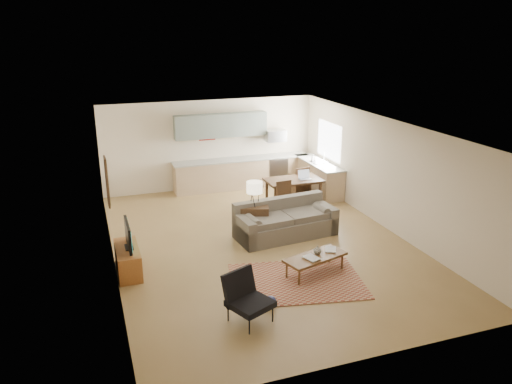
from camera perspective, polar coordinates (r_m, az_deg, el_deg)
name	(u,v)px	position (r m, az deg, el deg)	size (l,w,h in m)	color
room	(260,187)	(11.07, 0.51, 0.52)	(9.00, 9.00, 9.00)	olive
kitchen_counter_back	(242,173)	(15.40, -1.60, 2.20)	(4.26, 0.64, 0.92)	tan
kitchen_counter_right	(318,177)	(15.08, 7.15, 1.72)	(0.64, 2.26, 0.92)	tan
kitchen_range	(275,170)	(15.75, 2.21, 2.53)	(0.62, 0.62, 0.90)	#A5A8AD
kitchen_microwave	(275,136)	(15.51, 2.24, 6.47)	(0.62, 0.40, 0.35)	#A5A8AD
upper_cabinets	(221,125)	(15.03, -4.03, 7.60)	(2.80, 0.34, 0.70)	slate
window_right	(329,141)	(14.94, 8.35, 5.83)	(0.02, 1.40, 1.05)	white
wall_art_left	(107,182)	(11.29, -16.63, 1.14)	(0.06, 0.42, 1.10)	olive
triptych	(207,132)	(15.10, -5.63, 6.84)	(1.70, 0.04, 0.50)	beige
rug	(297,281)	(9.95, 4.66, -10.10)	(2.54, 1.76, 0.02)	brown
sofa	(286,219)	(11.79, 3.43, -3.13)	(2.47, 1.07, 0.86)	#5F574B
coffee_table	(315,265)	(10.19, 6.75, -8.26)	(1.32, 0.52, 0.40)	#4B2E13
book_a	(307,260)	(9.90, 5.87, -7.70)	(0.32, 0.38, 0.03)	maroon
book_b	(325,249)	(10.40, 7.91, -6.48)	(0.33, 0.37, 0.02)	navy
vase	(318,250)	(10.17, 7.05, -6.56)	(0.19, 0.19, 0.18)	black
armchair	(250,299)	(8.50, -0.66, -12.15)	(0.74, 0.74, 0.85)	black
tv_credenza	(128,260)	(10.48, -14.43, -7.53)	(0.45, 1.17, 0.54)	brown
tv	(128,235)	(10.26, -14.42, -4.80)	(0.09, 0.90, 0.54)	black
console_table	(254,221)	(11.79, -0.17, -3.34)	(0.65, 0.44, 0.76)	#342114
table_lamp	(254,194)	(11.56, -0.18, -0.18)	(0.37, 0.37, 0.61)	beige
dining_table	(293,193)	(13.82, 4.28, -0.07)	(1.52, 0.87, 0.77)	#342114
dining_chair_near	(287,199)	(13.05, 3.58, -0.83)	(0.44, 0.46, 0.92)	#342114
dining_chair_far	(299,181)	(14.55, 4.91, 1.20)	(0.45, 0.47, 0.94)	#342114
laptop	(305,175)	(13.70, 5.67, 1.95)	(0.33, 0.24, 0.24)	#A5A8AD
soap_bottle	(313,158)	(15.07, 6.55, 3.92)	(0.09, 0.09, 0.19)	beige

